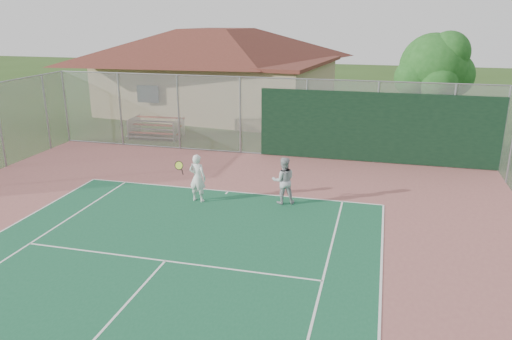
{
  "coord_description": "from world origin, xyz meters",
  "views": [
    {
      "loc": [
        5.21,
        -4.34,
        6.23
      ],
      "look_at": [
        1.49,
        10.17,
        1.48
      ],
      "focal_mm": 35.0,
      "sensor_mm": 36.0,
      "label": 1
    }
  ],
  "objects_px": {
    "clubhouse": "(217,63)",
    "player_grey_back": "(283,181)",
    "bleachers": "(156,127)",
    "player_white_front": "(197,178)",
    "tree": "(435,69)"
  },
  "relations": [
    {
      "from": "bleachers",
      "to": "tree",
      "type": "distance_m",
      "value": 14.32
    },
    {
      "from": "bleachers",
      "to": "player_white_front",
      "type": "distance_m",
      "value": 9.8
    },
    {
      "from": "player_grey_back",
      "to": "bleachers",
      "type": "bearing_deg",
      "value": -61.72
    },
    {
      "from": "clubhouse",
      "to": "player_grey_back",
      "type": "distance_m",
      "value": 16.77
    },
    {
      "from": "clubhouse",
      "to": "player_grey_back",
      "type": "xyz_separation_m",
      "value": [
        7.31,
        -14.91,
        -2.37
      ]
    },
    {
      "from": "player_white_front",
      "to": "player_grey_back",
      "type": "distance_m",
      "value": 2.93
    },
    {
      "from": "clubhouse",
      "to": "bleachers",
      "type": "height_order",
      "value": "clubhouse"
    },
    {
      "from": "tree",
      "to": "player_grey_back",
      "type": "relative_size",
      "value": 3.36
    },
    {
      "from": "bleachers",
      "to": "tree",
      "type": "height_order",
      "value": "tree"
    },
    {
      "from": "player_white_front",
      "to": "player_grey_back",
      "type": "bearing_deg",
      "value": -161.02
    },
    {
      "from": "tree",
      "to": "bleachers",
      "type": "bearing_deg",
      "value": -167.78
    },
    {
      "from": "clubhouse",
      "to": "player_grey_back",
      "type": "relative_size",
      "value": 9.68
    },
    {
      "from": "clubhouse",
      "to": "player_white_front",
      "type": "relative_size",
      "value": 9.39
    },
    {
      "from": "bleachers",
      "to": "player_grey_back",
      "type": "relative_size",
      "value": 1.68
    },
    {
      "from": "tree",
      "to": "player_grey_back",
      "type": "height_order",
      "value": "tree"
    }
  ]
}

